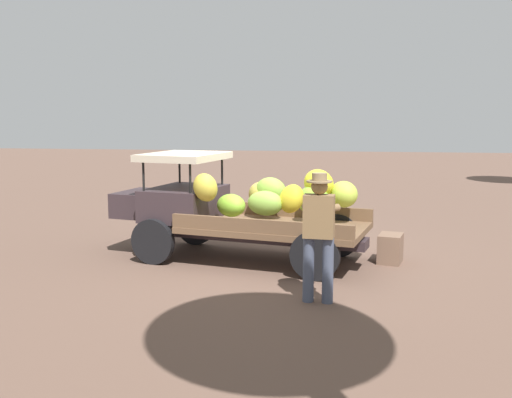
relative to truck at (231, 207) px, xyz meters
name	(u,v)px	position (x,y,z in m)	size (l,w,h in m)	color
ground_plane	(259,257)	(-0.47, -0.13, -0.90)	(60.00, 60.00, 0.00)	brown
truck	(231,207)	(0.00, 0.00, 0.00)	(4.64, 2.48, 1.82)	#372A2F
farmer	(319,229)	(-1.61, 2.21, 0.10)	(0.53, 0.47, 1.74)	#485067
wooden_crate	(390,248)	(-2.73, -0.10, -0.66)	(0.51, 0.37, 0.49)	#7A5C49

